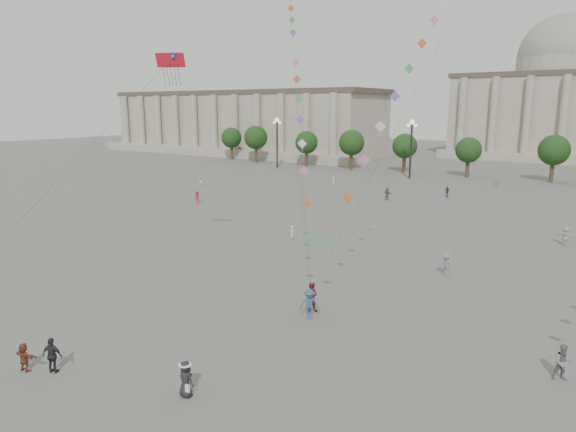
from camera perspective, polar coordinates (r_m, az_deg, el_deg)
The scene contains 23 objects.
ground at distance 30.72m, azimuth -10.11°, elevation -13.00°, with size 360.00×360.00×0.00m, color #5E5C59.
hall_west at distance 147.95m, azimuth -5.27°, elevation 10.27°, with size 84.00×26.22×17.20m.
hall_central at distance 150.06m, azimuth 27.68°, elevation 11.22°, with size 48.30×34.30×35.50m.
tree_row at distance 99.80m, azimuth 23.30°, elevation 6.76°, with size 137.12×5.12×8.00m.
lamp_post_far_west at distance 110.71m, azimuth -1.23°, elevation 9.18°, with size 2.00×0.90×10.65m.
lamp_post_mid_west at distance 96.24m, azimuth 13.55°, elevation 8.42°, with size 2.00×0.90×10.65m.
person_crowd_0 at distance 78.03m, azimuth 17.27°, elevation 2.60°, with size 0.97×0.40×1.66m, color navy.
person_crowd_1 at distance 84.97m, azimuth -9.60°, elevation 3.71°, with size 0.80×0.62×1.64m, color white.
person_crowd_2 at distance 70.88m, azimuth -10.05°, elevation 2.07°, with size 1.09×0.63×1.69m, color maroon.
person_crowd_4 at distance 90.42m, azimuth 22.16°, elevation 3.43°, with size 1.37×0.44×1.48m, color beige.
person_crowd_6 at distance 41.71m, azimuth 17.16°, elevation -5.19°, with size 1.20×0.69×1.86m, color slate.
person_crowd_7 at distance 55.39m, azimuth 28.46°, elevation -1.95°, with size 1.68×0.53×1.81m, color silver.
person_crowd_10 at distance 83.62m, azimuth 5.09°, elevation 3.78°, with size 0.68×0.45×1.87m, color silver.
person_crowd_12 at distance 73.86m, azimuth 10.97°, elevation 2.46°, with size 1.64×0.52×1.77m, color #58585C.
person_crowd_13 at distance 49.92m, azimuth 0.47°, elevation -1.98°, with size 0.59×0.38×1.61m, color silver.
tourist_2 at distance 29.48m, azimuth -27.26°, elevation -13.77°, with size 1.37×0.44×1.48m, color brown.
tourist_4 at distance 28.63m, azimuth -24.71°, elevation -13.90°, with size 1.07×0.45×1.83m, color #222328.
kite_flyer_0 at distance 33.44m, azimuth 2.59°, elevation -8.92°, with size 0.93×0.72×1.91m, color maroon.
kite_flyer_1 at distance 32.19m, azimuth 2.41°, elevation -9.75°, with size 1.25×0.72×1.93m, color #324972.
kite_flyer_2 at distance 28.79m, azimuth 28.26°, elevation -14.16°, with size 0.87×0.68×1.79m, color slate.
hat_person at distance 24.74m, azimuth -11.30°, elevation -17.27°, with size 0.88×0.61×1.72m.
dragon_kite at distance 40.79m, azimuth -13.11°, elevation 15.35°, with size 4.26×7.42×20.85m.
kite_train_west at distance 62.10m, azimuth 0.22°, elevation 22.45°, with size 34.24×44.41×70.66m.
Camera 1 is at (19.92, -19.50, 12.92)m, focal length 32.00 mm.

